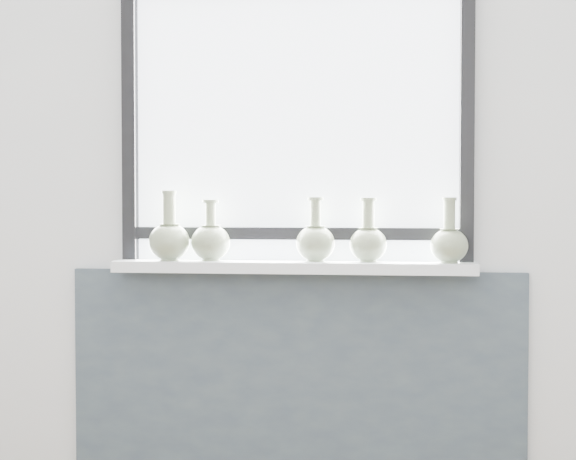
# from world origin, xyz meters

# --- Properties ---
(back_wall) EXTENTS (3.60, 0.02, 2.60)m
(back_wall) POSITION_xyz_m (0.00, 1.81, 1.30)
(back_wall) COLOR silver
(back_wall) RESTS_ON ground
(apron_panel) EXTENTS (1.70, 0.03, 0.86)m
(apron_panel) POSITION_xyz_m (0.00, 1.78, 0.43)
(apron_panel) COLOR #415058
(apron_panel) RESTS_ON ground
(windowsill) EXTENTS (1.32, 0.18, 0.04)m
(windowsill) POSITION_xyz_m (0.00, 1.71, 0.88)
(windowsill) COLOR white
(windowsill) RESTS_ON apron_panel
(window) EXTENTS (1.30, 0.06, 1.05)m
(window) POSITION_xyz_m (0.00, 1.77, 1.44)
(window) COLOR black
(window) RESTS_ON windowsill
(vase_a) EXTENTS (0.15, 0.15, 0.26)m
(vase_a) POSITION_xyz_m (-0.46, 1.69, 0.98)
(vase_a) COLOR gray
(vase_a) RESTS_ON windowsill
(vase_b) EXTENTS (0.14, 0.14, 0.22)m
(vase_b) POSITION_xyz_m (-0.31, 1.71, 0.98)
(vase_b) COLOR gray
(vase_b) RESTS_ON windowsill
(vase_c) EXTENTS (0.14, 0.14, 0.23)m
(vase_c) POSITION_xyz_m (0.08, 1.72, 0.98)
(vase_c) COLOR gray
(vase_c) RESTS_ON windowsill
(vase_d) EXTENTS (0.14, 0.14, 0.23)m
(vase_d) POSITION_xyz_m (0.27, 1.72, 0.97)
(vase_d) COLOR gray
(vase_d) RESTS_ON windowsill
(vase_e) EXTENTS (0.13, 0.13, 0.23)m
(vase_e) POSITION_xyz_m (0.56, 1.69, 0.97)
(vase_e) COLOR gray
(vase_e) RESTS_ON windowsill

